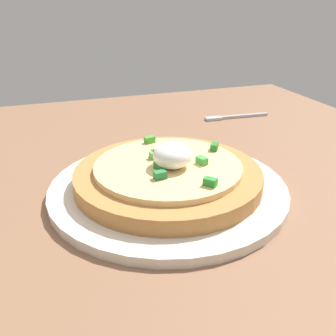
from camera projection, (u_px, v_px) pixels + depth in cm
name	position (u px, v px, depth cm)	size (l,w,h in cm)	color
dining_table	(94.00, 193.00, 45.33)	(100.83, 79.35, 2.32)	brown
plate	(168.00, 188.00, 42.95)	(26.71, 26.71, 1.05)	silver
pizza	(168.00, 174.00, 42.16)	(20.94, 20.94, 5.16)	#B67B40
fork	(231.00, 117.00, 68.26)	(12.11, 1.82, 0.50)	#B7B7BC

